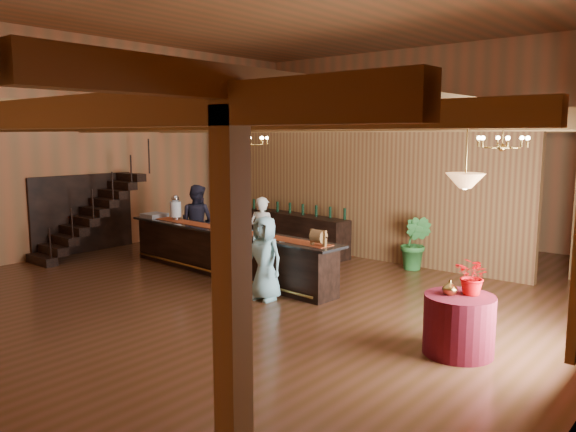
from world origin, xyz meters
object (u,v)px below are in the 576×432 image
Objects in this scene: guest at (265,258)px; beverage_dispenser at (175,208)px; chandelier_left at (250,140)px; bartender at (262,234)px; round_table at (459,325)px; chandelier_right at (503,142)px; staff_second at (197,221)px; raffle_drum at (318,237)px; tasting_bar at (225,252)px; pendant_lamp at (465,181)px; backbar_shelf at (296,232)px; floor_plant at (416,243)px.

beverage_dispenser is at bearing 162.45° from guest.
bartender is at bearing 6.68° from chandelier_left.
chandelier_left is at bearing 162.95° from round_table.
chandelier_right is 7.55m from staff_second.
raffle_drum is 3.48m from chandelier_right.
tasting_bar is 6.74× the size of pendant_lamp.
tasting_bar is 3.07m from backbar_shelf.
chandelier_left reaches higher than round_table.
bartender reaches higher than backbar_shelf.
pendant_lamp is at bearing 0.00° from round_table.
bartender is at bearing 161.58° from pendant_lamp.
chandelier_left and chandelier_right have the same top height.
chandelier_right reaches higher than bartender.
backbar_shelf is 4.28× the size of chandelier_right.
chandelier_left is at bearing 164.86° from staff_second.
staff_second is at bearing -110.30° from backbar_shelf.
guest is at bearing 143.32° from staff_second.
beverage_dispenser is at bearing -105.68° from backbar_shelf.
bartender is (2.23, 0.60, -0.46)m from beverage_dispenser.
floor_plant is (0.28, 3.24, -0.56)m from raffle_drum.
backbar_shelf is 4.28× the size of chandelier_left.
floor_plant is at bearing 138.77° from chandelier_right.
beverage_dispenser is 1.76× the size of raffle_drum.
staff_second is at bearing 153.71° from guest.
tasting_bar is 0.91m from bartender.
beverage_dispenser is 0.36× the size of bartender.
round_table is 1.20× the size of chandelier_right.
raffle_drum is 0.22× the size of guest.
floor_plant is (2.92, 3.04, 0.11)m from tasting_bar.
tasting_bar is 2.05m from guest.
chandelier_right is (5.43, 0.07, 0.02)m from chandelier_left.
raffle_drum is 3.35m from pendant_lamp.
staff_second is 5.23m from floor_plant.
bartender is (0.39, 0.75, 0.32)m from tasting_bar.
tasting_bar is 10.12× the size of beverage_dispenser.
chandelier_left is at bearing 160.42° from raffle_drum.
round_table is 7.66m from staff_second.
staff_second is at bearing -13.78° from bartender.
chandelier_right is at bearing 166.58° from staff_second.
chandelier_right is 0.52× the size of guest.
backbar_shelf is 2.64m from staff_second.
pendant_lamp reaches higher than round_table.
backbar_shelf is at bearing 102.59° from tasting_bar.
beverage_dispenser is at bearing 1.52° from bartender.
bartender reaches higher than floor_plant.
backbar_shelf is 6.84m from chandelier_right.
floor_plant is at bearing -151.22° from bartender.
chandelier_left is (-2.57, 0.92, 1.70)m from raffle_drum.
raffle_drum reaches higher than tasting_bar.
round_table is at bearing -17.05° from chandelier_left.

